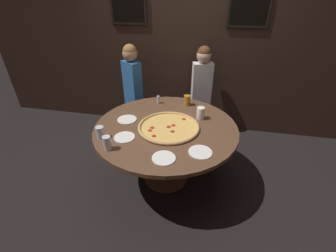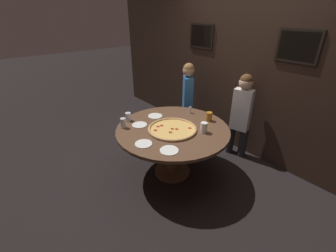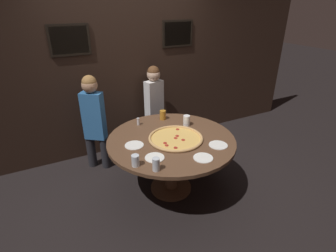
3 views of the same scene
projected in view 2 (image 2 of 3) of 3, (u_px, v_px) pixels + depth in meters
ground_plane at (172, 172)px, 3.34m from camera, size 24.00×24.00×0.00m
back_wall at (239, 70)px, 3.51m from camera, size 6.40×0.08×2.60m
dining_table at (173, 137)px, 3.07m from camera, size 1.51×1.51×0.74m
giant_pizza at (172, 129)px, 2.95m from camera, size 0.64×0.64×0.03m
drink_cup_near_right at (128, 117)px, 3.18m from camera, size 0.08×0.08×0.12m
drink_cup_near_left at (204, 127)px, 2.87m from camera, size 0.09×0.09×0.14m
drink_cup_beside_pizza at (209, 116)px, 3.18m from camera, size 0.08×0.08×0.13m
drink_cup_front_edge at (123, 123)px, 2.98m from camera, size 0.07×0.07×0.13m
white_plate_right_side at (155, 116)px, 3.33m from camera, size 0.21×0.21×0.01m
white_plate_left_side at (169, 150)px, 2.51m from camera, size 0.21×0.21×0.01m
white_plate_far_back at (144, 144)px, 2.64m from camera, size 0.21×0.21×0.01m
white_plate_beside_cup at (140, 125)px, 3.08m from camera, size 0.20×0.20×0.01m
condiment_shaker at (190, 110)px, 3.42m from camera, size 0.04×0.04×0.10m
diner_centre_back at (188, 97)px, 4.00m from camera, size 0.35×0.30×1.36m
diner_side_right at (241, 112)px, 3.43m from camera, size 0.35×0.21×1.34m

